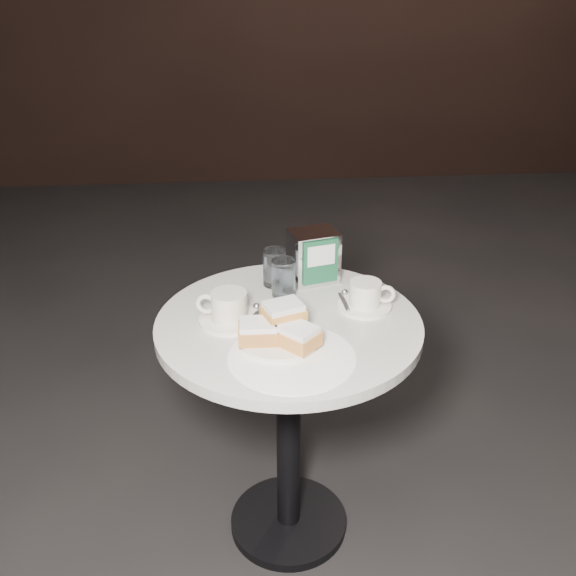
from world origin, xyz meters
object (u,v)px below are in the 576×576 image
(cafe_table, at_px, (289,382))
(napkin_dispenser, at_px, (313,256))
(beignet_plate, at_px, (280,331))
(coffee_cup_right, at_px, (366,297))
(coffee_cup_left, at_px, (229,309))
(water_glass_left, at_px, (274,268))
(water_glass_right, at_px, (284,278))

(cafe_table, height_order, napkin_dispenser, napkin_dispenser)
(beignet_plate, relative_size, napkin_dispenser, 1.62)
(cafe_table, height_order, coffee_cup_right, coffee_cup_right)
(coffee_cup_left, relative_size, coffee_cup_right, 1.11)
(coffee_cup_right, bearing_deg, water_glass_left, 156.95)
(coffee_cup_right, height_order, water_glass_left, water_glass_left)
(cafe_table, height_order, water_glass_left, water_glass_left)
(coffee_cup_left, relative_size, water_glass_right, 1.76)
(water_glass_right, bearing_deg, water_glass_left, 106.90)
(beignet_plate, height_order, napkin_dispenser, napkin_dispenser)
(coffee_cup_right, relative_size, water_glass_left, 1.58)
(napkin_dispenser, bearing_deg, water_glass_left, 173.14)
(coffee_cup_left, bearing_deg, water_glass_left, 68.76)
(beignet_plate, bearing_deg, water_glass_right, 83.26)
(water_glass_right, bearing_deg, napkin_dispenser, 43.04)
(cafe_table, height_order, coffee_cup_left, coffee_cup_left)
(cafe_table, bearing_deg, coffee_cup_left, 176.99)
(coffee_cup_left, xyz_separation_m, coffee_cup_right, (0.37, 0.05, -0.00))
(cafe_table, xyz_separation_m, coffee_cup_left, (-0.15, 0.01, 0.23))
(water_glass_left, relative_size, water_glass_right, 1.00)
(coffee_cup_right, xyz_separation_m, water_glass_left, (-0.24, 0.16, 0.02))
(napkin_dispenser, bearing_deg, cafe_table, -126.83)
(water_glass_right, relative_size, napkin_dispenser, 0.70)
(cafe_table, xyz_separation_m, water_glass_left, (-0.02, 0.21, 0.25))
(water_glass_left, height_order, napkin_dispenser, napkin_dispenser)
(cafe_table, distance_m, napkin_dispenser, 0.37)
(water_glass_right, bearing_deg, coffee_cup_right, -22.27)
(cafe_table, distance_m, water_glass_left, 0.33)
(water_glass_left, xyz_separation_m, napkin_dispenser, (0.11, 0.02, 0.02))
(cafe_table, relative_size, beignet_plate, 3.00)
(coffee_cup_left, xyz_separation_m, water_glass_right, (0.15, 0.13, 0.02))
(beignet_plate, height_order, coffee_cup_right, beignet_plate)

